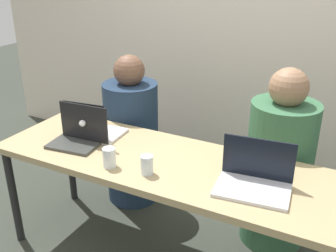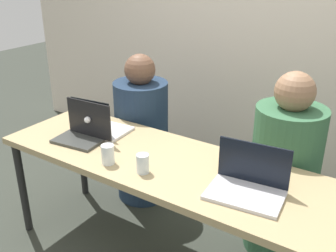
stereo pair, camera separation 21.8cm
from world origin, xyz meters
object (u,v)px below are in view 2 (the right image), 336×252
object	(u,v)px
water_glass_left	(108,156)
person_on_left	(142,137)
laptop_front_right	(248,184)
laptop_back_left	(98,126)
water_glass_center	(143,165)
person_on_right	(284,176)
laptop_front_left	(84,131)

from	to	relation	value
water_glass_left	person_on_left	bearing A→B (deg)	114.29
laptop_front_right	water_glass_left	bearing A→B (deg)	-174.89
laptop_back_left	water_glass_center	distance (m)	0.58
person_on_right	person_on_left	bearing A→B (deg)	13.30
laptop_back_left	laptop_front_left	xyz separation A→B (m)	(-0.03, -0.10, -0.00)
laptop_front_left	person_on_left	bearing A→B (deg)	81.64
person_on_right	laptop_back_left	xyz separation A→B (m)	(-1.07, -0.46, 0.24)
laptop_front_left	person_on_right	bearing A→B (deg)	20.26
person_on_left	water_glass_left	world-z (taller)	person_on_left
person_on_left	water_glass_left	bearing A→B (deg)	100.64
person_on_left	water_glass_center	world-z (taller)	person_on_left
laptop_front_right	laptop_front_left	bearing A→B (deg)	173.11
person_on_left	laptop_front_right	bearing A→B (deg)	138.46
laptop_back_left	laptop_front_right	bearing A→B (deg)	170.36
person_on_right	water_glass_left	world-z (taller)	person_on_right
laptop_front_left	laptop_front_right	size ratio (longest dim) A/B	0.83
person_on_right	laptop_front_left	world-z (taller)	person_on_right
person_on_right	water_glass_left	xyz separation A→B (m)	(-0.76, -0.72, 0.23)
laptop_front_right	water_glass_left	world-z (taller)	laptop_front_right
person_on_left	laptop_front_left	bearing A→B (deg)	74.68
water_glass_center	water_glass_left	xyz separation A→B (m)	(-0.22, -0.03, 0.00)
laptop_front_left	water_glass_center	distance (m)	0.58
person_on_left	person_on_right	size ratio (longest dim) A/B	0.96
person_on_right	water_glass_center	size ratio (longest dim) A/B	11.36
laptop_back_left	water_glass_left	size ratio (longest dim) A/B	3.14
laptop_front_right	water_glass_left	size ratio (longest dim) A/B	3.48
water_glass_center	water_glass_left	bearing A→B (deg)	-172.88
person_on_left	laptop_back_left	size ratio (longest dim) A/B	3.31
person_on_right	water_glass_left	distance (m)	1.08
person_on_left	water_glass_center	distance (m)	0.92
person_on_left	water_glass_center	size ratio (longest dim) A/B	10.94
person_on_right	laptop_back_left	bearing A→B (deg)	36.61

